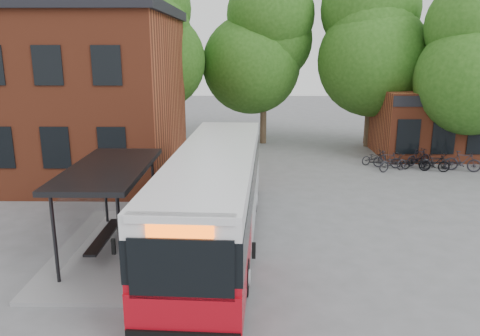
{
  "coord_description": "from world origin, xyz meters",
  "views": [
    {
      "loc": [
        -0.13,
        -15.2,
        6.51
      ],
      "look_at": [
        -0.39,
        2.22,
        2.0
      ],
      "focal_mm": 35.0,
      "sensor_mm": 36.0,
      "label": 1
    }
  ],
  "objects_px": {
    "bicycle_4": "(414,161)",
    "bicycle_6": "(436,161)",
    "city_bus": "(216,197)",
    "bicycle_1": "(387,160)",
    "bicycle_7": "(463,161)",
    "bicycle_0": "(374,157)",
    "bicycle_3": "(419,157)",
    "bicycle_5": "(435,163)",
    "bicycle_2": "(393,163)",
    "bus_shelter": "(111,209)"
  },
  "relations": [
    {
      "from": "bicycle_2",
      "to": "bicycle_3",
      "type": "bearing_deg",
      "value": -79.96
    },
    {
      "from": "city_bus",
      "to": "bicycle_4",
      "type": "height_order",
      "value": "city_bus"
    },
    {
      "from": "bicycle_1",
      "to": "bicycle_6",
      "type": "height_order",
      "value": "bicycle_6"
    },
    {
      "from": "bicycle_0",
      "to": "bicycle_6",
      "type": "height_order",
      "value": "bicycle_6"
    },
    {
      "from": "bicycle_0",
      "to": "bicycle_2",
      "type": "bearing_deg",
      "value": -176.58
    },
    {
      "from": "bus_shelter",
      "to": "bicycle_1",
      "type": "height_order",
      "value": "bus_shelter"
    },
    {
      "from": "bicycle_1",
      "to": "bicycle_7",
      "type": "bearing_deg",
      "value": -85.26
    },
    {
      "from": "bicycle_5",
      "to": "bicycle_6",
      "type": "bearing_deg",
      "value": -14.72
    },
    {
      "from": "city_bus",
      "to": "bicycle_7",
      "type": "distance_m",
      "value": 15.95
    },
    {
      "from": "bicycle_1",
      "to": "bicycle_3",
      "type": "distance_m",
      "value": 1.97
    },
    {
      "from": "bicycle_4",
      "to": "bicycle_5",
      "type": "height_order",
      "value": "bicycle_5"
    },
    {
      "from": "bus_shelter",
      "to": "bicycle_4",
      "type": "height_order",
      "value": "bus_shelter"
    },
    {
      "from": "bicycle_7",
      "to": "bicycle_6",
      "type": "bearing_deg",
      "value": 94.12
    },
    {
      "from": "bicycle_2",
      "to": "bicycle_6",
      "type": "distance_m",
      "value": 2.53
    },
    {
      "from": "bicycle_6",
      "to": "bicycle_4",
      "type": "bearing_deg",
      "value": 77.7
    },
    {
      "from": "bicycle_0",
      "to": "bicycle_1",
      "type": "xyz_separation_m",
      "value": [
        0.54,
        -0.71,
        0.03
      ]
    },
    {
      "from": "bicycle_0",
      "to": "bicycle_5",
      "type": "distance_m",
      "value": 3.22
    },
    {
      "from": "bicycle_5",
      "to": "bicycle_7",
      "type": "bearing_deg",
      "value": -72.04
    },
    {
      "from": "bicycle_5",
      "to": "bicycle_7",
      "type": "height_order",
      "value": "bicycle_7"
    },
    {
      "from": "bicycle_2",
      "to": "bicycle_4",
      "type": "relative_size",
      "value": 1.12
    },
    {
      "from": "city_bus",
      "to": "bicycle_4",
      "type": "distance_m",
      "value": 14.44
    },
    {
      "from": "bus_shelter",
      "to": "bicycle_7",
      "type": "height_order",
      "value": "bus_shelter"
    },
    {
      "from": "bicycle_5",
      "to": "bicycle_6",
      "type": "height_order",
      "value": "bicycle_5"
    },
    {
      "from": "city_bus",
      "to": "bicycle_4",
      "type": "bearing_deg",
      "value": 47.24
    },
    {
      "from": "bus_shelter",
      "to": "bicycle_7",
      "type": "xyz_separation_m",
      "value": [
        16.03,
        10.44,
        -0.9
      ]
    },
    {
      "from": "bicycle_1",
      "to": "bicycle_5",
      "type": "height_order",
      "value": "bicycle_5"
    },
    {
      "from": "city_bus",
      "to": "bicycle_7",
      "type": "bearing_deg",
      "value": 39.88
    },
    {
      "from": "bicycle_2",
      "to": "bicycle_7",
      "type": "xyz_separation_m",
      "value": [
        3.78,
        0.06,
        0.08
      ]
    },
    {
      "from": "bicycle_1",
      "to": "bicycle_2",
      "type": "relative_size",
      "value": 0.84
    },
    {
      "from": "bicycle_0",
      "to": "bicycle_7",
      "type": "xyz_separation_m",
      "value": [
        4.39,
        -1.4,
        0.13
      ]
    },
    {
      "from": "bicycle_6",
      "to": "bicycle_7",
      "type": "bearing_deg",
      "value": -114.38
    },
    {
      "from": "bicycle_1",
      "to": "bicycle_2",
      "type": "height_order",
      "value": "bicycle_2"
    },
    {
      "from": "city_bus",
      "to": "bicycle_1",
      "type": "distance_m",
      "value": 13.62
    },
    {
      "from": "bicycle_0",
      "to": "bicycle_4",
      "type": "bearing_deg",
      "value": -134.47
    },
    {
      "from": "bicycle_4",
      "to": "bicycle_6",
      "type": "bearing_deg",
      "value": -109.43
    },
    {
      "from": "bicycle_3",
      "to": "city_bus",
      "type": "bearing_deg",
      "value": 110.22
    },
    {
      "from": "bicycle_0",
      "to": "bicycle_7",
      "type": "bearing_deg",
      "value": -127.01
    },
    {
      "from": "bicycle_2",
      "to": "bicycle_7",
      "type": "distance_m",
      "value": 3.78
    },
    {
      "from": "bicycle_2",
      "to": "bicycle_7",
      "type": "relative_size",
      "value": 0.98
    },
    {
      "from": "bicycle_2",
      "to": "bicycle_7",
      "type": "bearing_deg",
      "value": -113.85
    },
    {
      "from": "bicycle_4",
      "to": "bicycle_7",
      "type": "bearing_deg",
      "value": -115.97
    },
    {
      "from": "bicycle_1",
      "to": "bicycle_5",
      "type": "distance_m",
      "value": 2.43
    },
    {
      "from": "city_bus",
      "to": "bicycle_5",
      "type": "height_order",
      "value": "city_bus"
    },
    {
      "from": "bicycle_5",
      "to": "bicycle_0",
      "type": "bearing_deg",
      "value": 74.52
    },
    {
      "from": "bicycle_0",
      "to": "bicycle_3",
      "type": "relative_size",
      "value": 0.97
    },
    {
      "from": "bicycle_3",
      "to": "bicycle_4",
      "type": "height_order",
      "value": "bicycle_3"
    },
    {
      "from": "bicycle_4",
      "to": "bus_shelter",
      "type": "bearing_deg",
      "value": 113.98
    },
    {
      "from": "bus_shelter",
      "to": "bicycle_5",
      "type": "height_order",
      "value": "bus_shelter"
    },
    {
      "from": "bicycle_2",
      "to": "bicycle_5",
      "type": "xyz_separation_m",
      "value": [
        2.21,
        -0.07,
        -0.0
      ]
    },
    {
      "from": "bicycle_3",
      "to": "bicycle_6",
      "type": "xyz_separation_m",
      "value": [
        0.66,
        -0.82,
        -0.04
      ]
    }
  ]
}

